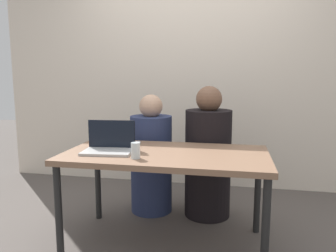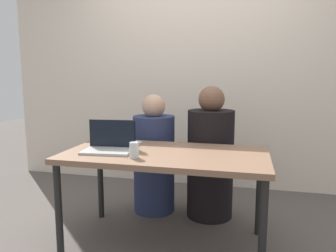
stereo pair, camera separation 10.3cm
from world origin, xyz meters
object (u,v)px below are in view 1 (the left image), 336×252
Objects in this scene: person_on_right at (208,159)px; laptop_back_left at (118,141)px; person_on_left at (151,160)px; water_glass_left at (136,152)px; laptop_front_left at (109,145)px.

laptop_back_left is at bearing 49.24° from person_on_right.
person_on_left is 3.37× the size of laptop_back_left.
person_on_left is 10.14× the size of water_glass_left.
person_on_right reaches higher than water_glass_left.
person_on_left is at bearing -111.95° from laptop_back_left.
person_on_right is (0.52, 0.00, 0.03)m from person_on_left.
person_on_right is 10.88× the size of water_glass_left.
person_on_left reaches higher than laptop_front_left.
laptop_front_left is 0.28m from water_glass_left.
person_on_left is 2.96× the size of laptop_front_left.
water_glass_left is (-0.42, -0.81, 0.24)m from person_on_right.
person_on_right is 3.62× the size of laptop_back_left.
laptop_front_left is at bearing 84.48° from laptop_back_left.
laptop_front_left reaches higher than laptop_back_left.
water_glass_left is (0.24, -0.33, 0.00)m from laptop_back_left.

